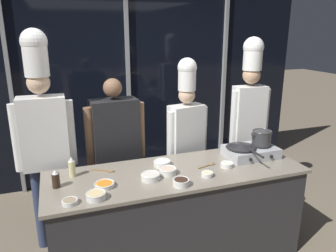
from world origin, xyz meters
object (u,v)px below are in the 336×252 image
Objects in this scene: portable_stove at (251,151)px; prep_bowl_mushrooms at (70,201)px; frying_pan at (241,146)px; serving_spoon_slotted at (107,171)px; stock_pot at (262,137)px; squeeze_bottle_soy at (56,179)px; prep_bowl_noodles at (207,174)px; prep_bowl_ginger at (96,195)px; prep_bowl_chicken at (168,171)px; prep_bowl_soy_glaze at (181,182)px; squeeze_bottle_oil at (72,167)px; prep_bowl_rice at (162,163)px; person_guest at (115,142)px; chef_line at (249,108)px; chef_head at (43,127)px; chef_sous at (186,129)px; prep_bowl_carrots at (104,184)px; prep_bowl_bean_sprouts at (227,165)px; prep_bowl_onion at (150,176)px; serving_spoon_solid at (209,165)px.

prep_bowl_mushrooms is (-1.76, -0.36, -0.03)m from portable_stove.
frying_pan is 1.30m from serving_spoon_slotted.
stock_pot is 1.96m from squeeze_bottle_soy.
prep_bowl_noodles is at bearing -159.40° from stock_pot.
squeeze_bottle_soy reaches higher than portable_stove.
prep_bowl_noodles is at bearing -151.64° from frying_pan.
prep_bowl_mushrooms is (-0.19, -0.01, -0.01)m from prep_bowl_ginger.
prep_bowl_chicken is 0.25m from prep_bowl_soy_glaze.
squeeze_bottle_soy is 0.84× the size of squeeze_bottle_oil.
person_guest reaches higher than prep_bowl_rice.
prep_bowl_soy_glaze is 0.68m from prep_bowl_ginger.
frying_pan is at bearing 55.26° from chef_line.
chef_head is 1.44m from chef_sous.
prep_bowl_carrots is at bearing -103.32° from serving_spoon_slotted.
prep_bowl_bean_sprouts is at bearing 90.16° from chef_sous.
squeeze_bottle_oil is at bearing 128.73° from prep_bowl_carrots.
prep_bowl_chicken is at bearing 175.88° from prep_bowl_bean_sprouts.
serving_spoon_slotted is (0.30, 0.00, -0.08)m from squeeze_bottle_oil.
person_guest is (-0.33, 0.54, 0.07)m from prep_bowl_rice.
chef_head is at bearing 97.15° from squeeze_bottle_soy.
squeeze_bottle_soy is 0.09× the size of person_guest.
prep_bowl_soy_glaze is 0.92× the size of prep_bowl_ginger.
chef_line is (2.00, 0.41, 0.27)m from squeeze_bottle_oil.
squeeze_bottle_soy is at bearing 176.46° from prep_bowl_chicken.
chef_head reaches higher than chef_line.
prep_bowl_onion is 0.10× the size of person_guest.
chef_head is (-1.80, 0.51, 0.22)m from frying_pan.
serving_spoon_slotted is at bearing 155.09° from prep_bowl_chicken.
prep_bowl_chicken is at bearing -15.81° from squeeze_bottle_oil.
chef_sous is at bearing 48.37° from prep_bowl_onion.
squeeze_bottle_soy is 0.22m from squeeze_bottle_oil.
prep_bowl_carrots is at bearing -179.47° from prep_bowl_onion.
chef_line is at bearing 71.01° from stock_pot.
prep_bowl_ginger is (-1.68, -0.35, -0.16)m from stock_pot.
squeeze_bottle_soy is 0.41m from prep_bowl_ginger.
prep_bowl_ginger is 1.23m from prep_bowl_bean_sprouts.
prep_bowl_ginger is 0.74× the size of serving_spoon_solid.
prep_bowl_onion is at bearing 137.22° from prep_bowl_soy_glaze.
frying_pan reaches higher than prep_bowl_carrots.
chef_sous reaches higher than serving_spoon_slotted.
squeeze_bottle_soy is 0.95× the size of prep_bowl_carrots.
frying_pan reaches higher than squeeze_bottle_soy.
prep_bowl_carrots is 0.87m from prep_bowl_noodles.
prep_bowl_chicken is 0.77× the size of serving_spoon_solid.
prep_bowl_mushrooms is 0.06× the size of chef_line.
stock_pot is 0.11× the size of chef_line.
prep_bowl_rice is at bearing 156.83° from chef_head.
person_guest is at bearing 113.94° from prep_bowl_chicken.
prep_bowl_rice reaches higher than serving_spoon_solid.
prep_bowl_noodles is 0.24m from serving_spoon_solid.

